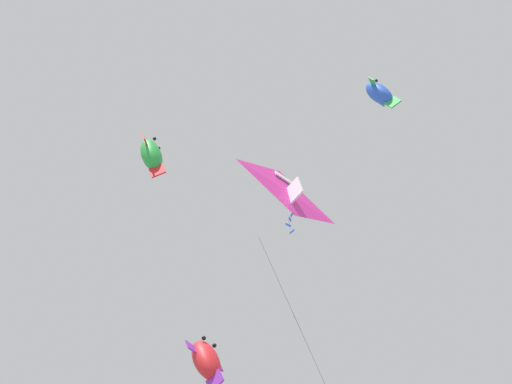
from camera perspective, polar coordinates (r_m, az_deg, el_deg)
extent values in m
ellipsoid|color=blue|center=(29.58, 8.02, 6.35)|extent=(1.29, 1.28, 1.46)
cube|color=green|center=(29.91, 8.05, 5.96)|extent=(0.47, 0.47, 0.28)
cube|color=green|center=(29.51, 7.63, 6.98)|extent=(0.47, 0.47, 0.28)
cube|color=green|center=(28.98, 8.90, 5.80)|extent=(0.44, 0.43, 0.58)
sphere|color=black|center=(30.10, 8.05, 6.66)|extent=(0.18, 0.18, 0.14)
sphere|color=black|center=(29.89, 7.83, 7.19)|extent=(0.18, 0.18, 0.14)
ellipsoid|color=green|center=(30.79, -6.82, 2.40)|extent=(1.42, 1.34, 1.80)
cube|color=red|center=(31.20, -6.64, 2.01)|extent=(0.47, 0.57, 0.37)
cube|color=red|center=(30.71, -7.15, 3.20)|extent=(0.47, 0.57, 0.37)
cube|color=red|center=(30.00, -6.44, 1.39)|extent=(0.56, 0.42, 0.65)
sphere|color=black|center=(31.35, -6.35, 2.84)|extent=(0.21, 0.20, 0.16)
sphere|color=black|center=(31.10, -6.61, 3.46)|extent=(0.21, 0.20, 0.16)
ellipsoid|color=red|center=(24.16, -3.26, -10.86)|extent=(1.26, 1.45, 1.72)
cube|color=purple|center=(24.54, -2.71, -11.05)|extent=(0.58, 0.42, 0.34)
cube|color=purple|center=(24.09, -4.05, -10.15)|extent=(0.58, 0.42, 0.34)
cube|color=purple|center=(23.44, -2.69, -12.17)|extent=(0.35, 0.60, 0.65)
sphere|color=black|center=(24.60, -2.72, -9.94)|extent=(0.18, 0.20, 0.16)
sphere|color=black|center=(24.36, -3.42, -9.46)|extent=(0.18, 0.20, 0.16)
pyramid|color=#DB2D93|center=(25.03, 2.11, 0.02)|extent=(2.70, 1.33, 1.70)
cube|color=white|center=(24.80, 2.43, 0.01)|extent=(0.32, 0.78, 0.91)
cube|color=white|center=(25.64, 1.84, 0.90)|extent=(0.66, 0.31, 0.19)
cylinder|color=#47474C|center=(24.23, 2.40, -1.27)|extent=(0.02, 0.04, 0.23)
cube|color=blue|center=(24.15, 2.37, -1.46)|extent=(0.03, 0.17, 0.06)
cylinder|color=#47474C|center=(24.05, 2.29, -1.62)|extent=(0.02, 0.09, 0.23)
cube|color=blue|center=(23.95, 2.22, -1.77)|extent=(0.13, 0.14, 0.06)
cylinder|color=#47474C|center=(23.87, 2.16, -1.96)|extent=(0.03, 0.06, 0.23)
cube|color=blue|center=(23.79, 2.11, -2.16)|extent=(0.17, 0.05, 0.06)
cylinder|color=#47474C|center=(23.71, 2.23, -2.36)|extent=(0.03, 0.11, 0.23)
cube|color=blue|center=(23.63, 2.36, -2.57)|extent=(0.08, 0.17, 0.06)
cylinder|color=#47474C|center=(22.76, 2.80, -8.69)|extent=(1.88, 0.88, 6.68)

